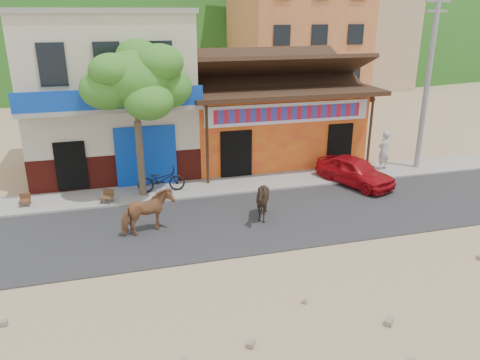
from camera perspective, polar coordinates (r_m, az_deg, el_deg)
The scene contains 16 objects.
ground at distance 15.07m, azimuth 7.94°, elevation -8.33°, with size 120.00×120.00×0.00m, color #9E825B.
road at distance 17.14m, azimuth 4.69°, elevation -4.49°, with size 60.00×5.00×0.04m, color #28282B.
sidewalk at distance 20.20m, azimuth 1.34°, elevation -0.44°, with size 60.00×2.00×0.12m, color gray.
dance_club at distance 23.94m, azimuth 3.23°, elevation 7.14°, with size 8.00×6.00×3.60m, color orange.
cafe_building at distance 22.42m, azimuth -15.48°, elevation 10.01°, with size 7.00×6.00×7.00m, color beige.
apartment_front at distance 38.93m, azimuth 6.81°, elevation 18.19°, with size 9.00×9.00×12.00m, color #CC723F.
apartment_rear at distance 48.27m, azimuth 14.38°, elevation 16.86°, with size 8.00×8.00×10.00m, color tan.
tree at distance 18.38m, azimuth -12.38°, elevation 7.00°, with size 3.00×3.00×6.00m, color #2D721E, non-canonical shape.
utility_pole at distance 22.90m, azimuth 21.89°, elevation 11.08°, with size 0.24×0.24×8.00m, color gray.
cow_tan at distance 15.88m, azimuth -11.21°, elevation -3.89°, with size 0.79×1.74×1.47m, color #915C3A.
cow_dark at distance 16.53m, azimuth 2.75°, elevation -2.52°, with size 1.19×1.34×1.48m, color black.
red_car at distance 20.56m, azimuth 13.81°, elevation 1.08°, with size 1.44×3.57×1.22m, color #AD0C14.
scooter at distance 19.26m, azimuth -9.58°, elevation 0.03°, with size 0.67×1.92×1.01m, color black.
pedestrian at distance 22.60m, azimuth 17.11°, elevation 3.48°, with size 0.66×0.43×1.82m, color #BABABA.
cafe_chair_left at distance 18.62m, azimuth -16.00°, elevation -1.38°, with size 0.42×0.42×0.90m, color #4E2D1A, non-canonical shape.
cafe_chair_right at distance 19.42m, azimuth -24.85°, elevation -1.72°, with size 0.39×0.39×0.83m, color #512F1B, non-canonical shape.
Camera 1 is at (-5.47, -12.13, 7.09)m, focal length 35.00 mm.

